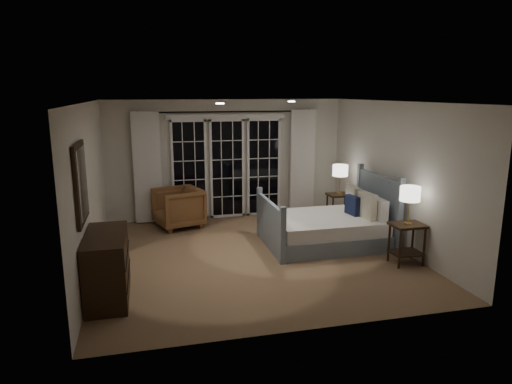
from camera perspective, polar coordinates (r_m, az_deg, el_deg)
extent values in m
plane|color=olive|center=(7.64, -0.21, -7.91)|extent=(5.00, 5.00, 0.00)
plane|color=white|center=(7.16, -0.23, 11.20)|extent=(5.00, 5.00, 0.00)
cube|color=silver|center=(7.15, -20.09, 0.34)|extent=(0.02, 5.00, 2.50)
cube|color=silver|center=(8.24, 16.96, 2.07)|extent=(0.02, 5.00, 2.50)
cube|color=silver|center=(9.71, -3.67, 4.10)|extent=(5.00, 0.02, 2.50)
cube|color=silver|center=(4.97, 6.54, -4.09)|extent=(5.00, 0.02, 2.50)
cube|color=black|center=(9.61, -8.33, 2.70)|extent=(0.66, 0.02, 2.02)
cube|color=black|center=(9.71, -3.62, 2.91)|extent=(0.66, 0.02, 2.02)
cube|color=black|center=(9.88, 0.95, 3.10)|extent=(0.66, 0.02, 2.02)
cube|color=white|center=(9.58, -3.70, 9.40)|extent=(2.50, 0.04, 0.10)
cylinder|color=black|center=(9.52, -3.65, 9.98)|extent=(3.50, 0.03, 0.03)
cube|color=silver|center=(9.46, -13.43, 2.95)|extent=(0.55, 0.10, 2.25)
cube|color=silver|center=(10.03, 5.80, 3.75)|extent=(0.55, 0.10, 2.25)
cylinder|color=white|center=(7.96, 4.46, 11.21)|extent=(0.12, 0.12, 0.01)
cylinder|color=white|center=(6.65, -4.53, 10.97)|extent=(0.12, 0.12, 0.01)
cube|color=gray|center=(8.23, 8.56, -5.50)|extent=(1.90, 1.48, 0.28)
cube|color=silver|center=(8.16, 8.62, -3.80)|extent=(1.84, 1.42, 0.23)
cube|color=gray|center=(8.53, 14.95, -1.92)|extent=(0.06, 1.48, 1.20)
cube|color=gray|center=(7.83, 1.76, -4.17)|extent=(0.06, 1.48, 0.83)
cube|color=silver|center=(8.14, 14.82, -1.96)|extent=(0.14, 0.60, 0.36)
cube|color=silver|center=(8.69, 12.83, -0.95)|extent=(0.14, 0.60, 0.36)
cube|color=beige|center=(8.09, 13.70, -1.66)|extent=(0.16, 0.46, 0.45)
cube|color=beige|center=(8.58, 12.00, -0.78)|extent=(0.16, 0.46, 0.45)
cube|color=#141B39|center=(8.29, 11.94, -1.63)|extent=(0.15, 0.35, 0.34)
cube|color=#311D10|center=(7.47, 18.44, -3.95)|extent=(0.50, 0.40, 0.04)
cube|color=#311D10|center=(7.60, 18.21, -7.21)|extent=(0.46, 0.36, 0.03)
cylinder|color=#311D10|center=(7.33, 17.53, -6.83)|extent=(0.04, 0.04, 0.62)
cylinder|color=#311D10|center=(7.55, 20.28, -6.47)|extent=(0.04, 0.04, 0.62)
cylinder|color=#311D10|center=(7.59, 16.29, -6.09)|extent=(0.04, 0.04, 0.62)
cylinder|color=#311D10|center=(7.80, 18.98, -5.76)|extent=(0.04, 0.04, 0.62)
cube|color=#311D10|center=(9.48, 10.37, -0.34)|extent=(0.47, 0.37, 0.04)
cube|color=#311D10|center=(9.58, 10.28, -2.80)|extent=(0.43, 0.34, 0.03)
cylinder|color=#311D10|center=(9.34, 9.57, -2.39)|extent=(0.04, 0.04, 0.58)
cylinder|color=#311D10|center=(9.50, 11.75, -2.23)|extent=(0.04, 0.04, 0.58)
cylinder|color=#311D10|center=(9.61, 8.87, -1.95)|extent=(0.04, 0.04, 0.58)
cylinder|color=#311D10|center=(9.77, 11.01, -1.80)|extent=(0.04, 0.04, 0.58)
cylinder|color=tan|center=(7.46, 18.46, -3.73)|extent=(0.12, 0.12, 0.02)
cylinder|color=tan|center=(7.41, 18.56, -2.36)|extent=(0.02, 0.02, 0.35)
cylinder|color=white|center=(7.35, 18.71, -0.20)|extent=(0.31, 0.31, 0.23)
cylinder|color=tan|center=(9.48, 10.38, -0.16)|extent=(0.12, 0.12, 0.02)
cylinder|color=tan|center=(9.44, 10.42, 0.94)|extent=(0.02, 0.02, 0.35)
cylinder|color=white|center=(9.39, 10.49, 2.67)|extent=(0.31, 0.31, 0.23)
imported|color=brown|center=(9.21, -9.69, -1.93)|extent=(1.08, 1.06, 0.79)
cube|color=#311D10|center=(6.31, -18.10, -8.82)|extent=(0.51, 1.22, 0.87)
cube|color=black|center=(6.35, -15.64, -9.97)|extent=(0.01, 1.20, 0.01)
cube|color=black|center=(6.25, -15.79, -7.54)|extent=(0.01, 1.20, 0.01)
cube|color=#311D10|center=(6.04, -21.08, 1.04)|extent=(0.04, 0.85, 1.00)
cube|color=white|center=(6.03, -20.84, 1.05)|extent=(0.01, 0.73, 0.88)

